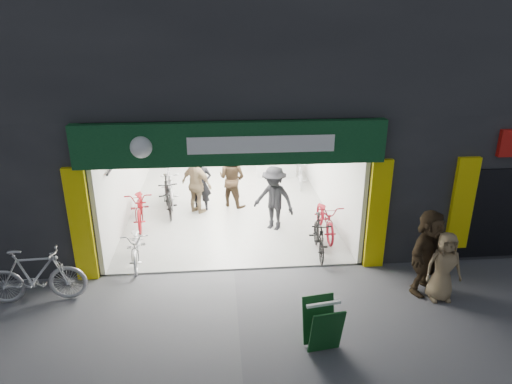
{
  "coord_description": "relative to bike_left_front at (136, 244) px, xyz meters",
  "views": [
    {
      "loc": [
        -0.28,
        -9.16,
        5.48
      ],
      "look_at": [
        0.64,
        1.5,
        1.34
      ],
      "focal_mm": 32.0,
      "sensor_mm": 36.0,
      "label": 1
    }
  ],
  "objects": [
    {
      "name": "bike_left_front",
      "position": [
        0.0,
        0.0,
        0.0
      ],
      "size": [
        0.82,
        1.81,
        0.92
      ],
      "primitive_type": "imported",
      "rotation": [
        0.0,
        0.0,
        0.13
      ],
      "color": "silver",
      "rests_on": "ground"
    },
    {
      "name": "customer_d",
      "position": [
        1.33,
        2.75,
        0.45
      ],
      "size": [
        1.11,
        1.0,
        1.81
      ],
      "primitive_type": "imported",
      "rotation": [
        0.0,
        0.0,
        2.48
      ],
      "color": "#81694B",
      "rests_on": "ground"
    },
    {
      "name": "bike_right_mid",
      "position": [
        4.77,
        1.04,
        0.03
      ],
      "size": [
        0.66,
        1.88,
        0.99
      ],
      "primitive_type": "imported",
      "rotation": [
        0.0,
        0.0,
        -0.0
      ],
      "color": "maroon",
      "rests_on": "ground"
    },
    {
      "name": "building",
      "position": [
        3.18,
        4.39,
        3.86
      ],
      "size": [
        17.0,
        10.27,
        8.0
      ],
      "color": "#232326",
      "rests_on": "ground"
    },
    {
      "name": "ground",
      "position": [
        2.27,
        -0.6,
        -0.46
      ],
      "size": [
        60.0,
        60.0,
        0.0
      ],
      "primitive_type": "plane",
      "color": "#56565B",
      "rests_on": "ground"
    },
    {
      "name": "sandwich_board",
      "position": [
        3.69,
        -3.35,
        0.04
      ],
      "size": [
        0.66,
        0.68,
        0.9
      ],
      "rotation": [
        0.0,
        0.0,
        0.15
      ],
      "color": "#0E3A16",
      "rests_on": "ground"
    },
    {
      "name": "bike_right_back",
      "position": [
        4.77,
        4.81,
        0.01
      ],
      "size": [
        0.66,
        1.6,
        0.94
      ],
      "primitive_type": "imported",
      "rotation": [
        0.0,
        0.0,
        -0.15
      ],
      "color": "#ADAEB2",
      "rests_on": "ground"
    },
    {
      "name": "customer_a",
      "position": [
        1.45,
        2.93,
        0.39
      ],
      "size": [
        0.62,
        0.41,
        1.69
      ],
      "primitive_type": "imported",
      "rotation": [
        0.0,
        0.0,
        -0.0
      ],
      "color": "black",
      "rests_on": "ground"
    },
    {
      "name": "parked_bike",
      "position": [
        -1.77,
        -1.46,
        0.14
      ],
      "size": [
        2.02,
        0.65,
        1.2
      ],
      "primitive_type": "imported",
      "rotation": [
        0.0,
        0.0,
        1.61
      ],
      "color": "#AEAFB3",
      "rests_on": "ground"
    },
    {
      "name": "pedestrian_near",
      "position": [
        6.46,
        -2.07,
        0.29
      ],
      "size": [
        0.76,
        0.51,
        1.5
      ],
      "primitive_type": "imported",
      "rotation": [
        0.0,
        0.0,
        -0.05
      ],
      "color": "olive",
      "rests_on": "ground"
    },
    {
      "name": "bike_left_midfront",
      "position": [
        0.47,
        2.85,
        0.1
      ],
      "size": [
        0.85,
        1.93,
        1.12
      ],
      "primitive_type": "imported",
      "rotation": [
        0.0,
        0.0,
        0.18
      ],
      "color": "black",
      "rests_on": "ground"
    },
    {
      "name": "bike_left_midback",
      "position": [
        -0.23,
        2.19,
        0.08
      ],
      "size": [
        0.97,
        2.11,
        1.07
      ],
      "primitive_type": "imported",
      "rotation": [
        0.0,
        0.0,
        0.13
      ],
      "color": "maroon",
      "rests_on": "ground"
    },
    {
      "name": "bike_right_front",
      "position": [
        4.36,
        -0.0,
        0.03
      ],
      "size": [
        0.59,
        1.66,
        0.98
      ],
      "primitive_type": "imported",
      "rotation": [
        0.0,
        0.0,
        -0.08
      ],
      "color": "black",
      "rests_on": "ground"
    },
    {
      "name": "customer_b",
      "position": [
        2.38,
        3.22,
        0.44
      ],
      "size": [
        1.11,
        1.04,
        1.8
      ],
      "primitive_type": "imported",
      "rotation": [
        0.0,
        0.0,
        2.58
      ],
      "color": "#322417",
      "rests_on": "ground"
    },
    {
      "name": "pedestrian_far",
      "position": [
        6.25,
        -1.76,
        0.47
      ],
      "size": [
        1.69,
        1.49,
        1.85
      ],
      "primitive_type": "imported",
      "rotation": [
        0.0,
        0.0,
        0.66
      ],
      "color": "#362818",
      "rests_on": "ground"
    },
    {
      "name": "customer_c",
      "position": [
        3.43,
        1.47,
        0.45
      ],
      "size": [
        1.35,
        1.21,
        1.81
      ],
      "primitive_type": "imported",
      "rotation": [
        0.0,
        0.0,
        -0.59
      ],
      "color": "black",
      "rests_on": "ground"
    },
    {
      "name": "bike_left_back",
      "position": [
        0.47,
        3.57,
        0.12
      ],
      "size": [
        0.85,
        2.0,
        1.16
      ],
      "primitive_type": "imported",
      "rotation": [
        0.0,
        0.0,
        0.16
      ],
      "color": "silver",
      "rests_on": "ground"
    }
  ]
}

